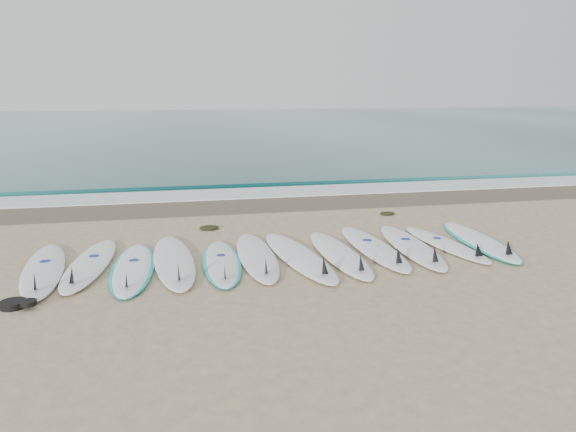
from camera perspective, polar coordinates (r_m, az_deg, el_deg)
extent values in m
plane|color=tan|center=(8.94, -0.91, -4.25)|extent=(120.00, 120.00, 0.00)
cube|color=#1C5656|center=(41.00, -9.87, 9.09)|extent=(120.00, 55.00, 0.03)
cube|color=brown|center=(12.86, -4.46, 1.08)|extent=(120.00, 1.80, 0.01)
cube|color=silver|center=(14.22, -5.22, 2.27)|extent=(120.00, 1.40, 0.04)
cube|color=#1C5656|center=(15.69, -5.89, 3.37)|extent=(120.00, 1.00, 0.10)
ellipsoid|color=white|center=(8.98, -23.58, -4.99)|extent=(0.85, 2.80, 0.09)
cone|color=black|center=(7.97, -24.33, -6.04)|extent=(0.26, 0.32, 0.29)
cylinder|color=navy|center=(9.22, -23.45, -4.23)|extent=(0.17, 0.17, 0.01)
ellipsoid|color=white|center=(9.00, -19.46, -4.60)|extent=(0.84, 2.74, 0.09)
cone|color=black|center=(8.05, -21.12, -5.61)|extent=(0.26, 0.31, 0.29)
cylinder|color=navy|center=(9.23, -19.12, -3.85)|extent=(0.17, 0.17, 0.01)
ellipsoid|color=white|center=(8.62, -15.50, -5.09)|extent=(0.59, 2.57, 0.08)
ellipsoid|color=#0CC0C2|center=(8.63, -15.49, -5.13)|extent=(0.68, 2.59, 0.06)
cone|color=black|center=(7.69, -16.10, -6.16)|extent=(0.22, 0.28, 0.27)
cylinder|color=navy|center=(8.85, -15.39, -4.34)|extent=(0.15, 0.15, 0.01)
ellipsoid|color=white|center=(8.82, -11.54, -4.43)|extent=(0.76, 2.94, 0.09)
cone|color=black|center=(7.76, -11.06, -5.52)|extent=(0.26, 0.32, 0.31)
ellipsoid|color=white|center=(8.65, -6.75, -4.66)|extent=(0.60, 2.40, 0.08)
ellipsoid|color=#0CC0C2|center=(8.65, -6.75, -4.69)|extent=(0.68, 2.43, 0.06)
cone|color=black|center=(7.78, -6.44, -5.60)|extent=(0.21, 0.26, 0.25)
cylinder|color=navy|center=(8.86, -6.84, -3.97)|extent=(0.14, 0.14, 0.01)
ellipsoid|color=white|center=(8.89, -3.20, -4.06)|extent=(0.63, 2.76, 0.09)
cone|color=black|center=(7.89, -2.25, -5.04)|extent=(0.24, 0.30, 0.29)
ellipsoid|color=white|center=(8.86, 1.05, -4.08)|extent=(0.94, 2.95, 0.09)
cone|color=black|center=(7.87, 3.69, -5.03)|extent=(0.28, 0.34, 0.31)
ellipsoid|color=white|center=(9.03, 5.19, -3.82)|extent=(0.61, 2.74, 0.09)
cone|color=black|center=(8.08, 7.42, -4.72)|extent=(0.24, 0.30, 0.29)
ellipsoid|color=white|center=(9.45, 8.62, -3.14)|extent=(0.61, 2.83, 0.09)
cone|color=black|center=(8.50, 11.15, -3.93)|extent=(0.24, 0.30, 0.30)
cylinder|color=navy|center=(9.68, 8.05, -2.44)|extent=(0.16, 0.16, 0.01)
ellipsoid|color=white|center=(9.64, 12.36, -2.98)|extent=(0.79, 2.84, 0.09)
cone|color=black|center=(8.68, 14.70, -3.76)|extent=(0.26, 0.32, 0.30)
cylinder|color=navy|center=(9.87, 11.84, -2.30)|extent=(0.17, 0.17, 0.01)
ellipsoid|color=white|center=(9.93, 15.64, -2.73)|extent=(0.77, 2.47, 0.08)
cone|color=black|center=(9.20, 18.76, -3.27)|extent=(0.23, 0.28, 0.26)
cylinder|color=navy|center=(10.11, 14.92, -2.18)|extent=(0.15, 0.15, 0.01)
ellipsoid|color=white|center=(10.30, 18.85, -2.37)|extent=(0.80, 2.74, 0.09)
ellipsoid|color=#0CC0C2|center=(10.30, 18.85, -2.40)|extent=(0.89, 2.77, 0.06)
cone|color=black|center=(9.42, 21.49, -2.99)|extent=(0.25, 0.31, 0.29)
ellipsoid|color=black|center=(10.79, -8.01, -1.17)|extent=(0.38, 0.29, 0.07)
ellipsoid|color=black|center=(12.09, 10.06, 0.27)|extent=(0.33, 0.25, 0.06)
cylinder|color=black|center=(7.76, -26.15, -8.05)|extent=(0.32, 0.32, 0.08)
cylinder|color=black|center=(7.61, -24.88, -8.01)|extent=(0.20, 0.20, 0.06)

